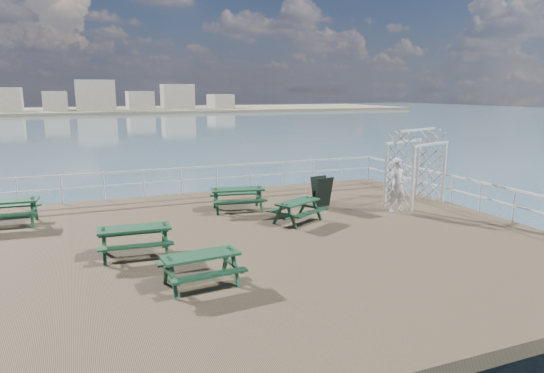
{
  "coord_description": "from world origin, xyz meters",
  "views": [
    {
      "loc": [
        -3.83,
        -12.26,
        4.13
      ],
      "look_at": [
        1.9,
        1.82,
        1.1
      ],
      "focal_mm": 32.0,
      "sensor_mm": 36.0,
      "label": 1
    }
  ],
  "objects_px": {
    "picnic_table_d": "(135,235)",
    "picnic_table_b": "(238,194)",
    "picnic_table_a": "(5,207)",
    "person": "(397,185)",
    "picnic_table_e": "(201,263)",
    "trellis_arbor": "(416,171)",
    "picnic_table_c": "(298,207)"
  },
  "relations": [
    {
      "from": "picnic_table_d",
      "to": "picnic_table_c",
      "type": "bearing_deg",
      "value": 18.85
    },
    {
      "from": "picnic_table_a",
      "to": "picnic_table_c",
      "type": "distance_m",
      "value": 9.06
    },
    {
      "from": "picnic_table_a",
      "to": "picnic_table_c",
      "type": "xyz_separation_m",
      "value": [
        8.55,
        -3.0,
        -0.09
      ]
    },
    {
      "from": "picnic_table_c",
      "to": "person",
      "type": "bearing_deg",
      "value": -29.11
    },
    {
      "from": "picnic_table_d",
      "to": "person",
      "type": "distance_m",
      "value": 9.01
    },
    {
      "from": "picnic_table_a",
      "to": "picnic_table_e",
      "type": "xyz_separation_m",
      "value": [
        4.46,
        -6.84,
        -0.08
      ]
    },
    {
      "from": "picnic_table_c",
      "to": "trellis_arbor",
      "type": "relative_size",
      "value": 0.72
    },
    {
      "from": "picnic_table_b",
      "to": "picnic_table_e",
      "type": "height_order",
      "value": "picnic_table_b"
    },
    {
      "from": "picnic_table_d",
      "to": "picnic_table_e",
      "type": "distance_m",
      "value": 2.68
    },
    {
      "from": "picnic_table_a",
      "to": "picnic_table_b",
      "type": "xyz_separation_m",
      "value": [
        7.25,
        -0.82,
        -0.02
      ]
    },
    {
      "from": "person",
      "to": "picnic_table_c",
      "type": "bearing_deg",
      "value": 179.69
    },
    {
      "from": "picnic_table_a",
      "to": "person",
      "type": "distance_m",
      "value": 12.66
    },
    {
      "from": "picnic_table_b",
      "to": "picnic_table_d",
      "type": "relative_size",
      "value": 1.09
    },
    {
      "from": "picnic_table_b",
      "to": "picnic_table_e",
      "type": "distance_m",
      "value": 6.64
    },
    {
      "from": "picnic_table_a",
      "to": "picnic_table_b",
      "type": "distance_m",
      "value": 7.3
    },
    {
      "from": "picnic_table_b",
      "to": "picnic_table_c",
      "type": "relative_size",
      "value": 1.01
    },
    {
      "from": "picnic_table_c",
      "to": "trellis_arbor",
      "type": "xyz_separation_m",
      "value": [
        5.04,
        0.65,
        0.73
      ]
    },
    {
      "from": "picnic_table_b",
      "to": "person",
      "type": "height_order",
      "value": "person"
    },
    {
      "from": "picnic_table_a",
      "to": "trellis_arbor",
      "type": "height_order",
      "value": "trellis_arbor"
    },
    {
      "from": "picnic_table_a",
      "to": "picnic_table_e",
      "type": "distance_m",
      "value": 8.16
    },
    {
      "from": "picnic_table_d",
      "to": "picnic_table_e",
      "type": "height_order",
      "value": "picnic_table_d"
    },
    {
      "from": "picnic_table_d",
      "to": "picnic_table_b",
      "type": "bearing_deg",
      "value": 46.43
    },
    {
      "from": "picnic_table_a",
      "to": "picnic_table_b",
      "type": "height_order",
      "value": "picnic_table_a"
    },
    {
      "from": "trellis_arbor",
      "to": "picnic_table_b",
      "type": "bearing_deg",
      "value": 147.44
    },
    {
      "from": "picnic_table_e",
      "to": "person",
      "type": "xyz_separation_m",
      "value": [
        7.82,
        3.77,
        0.42
      ]
    },
    {
      "from": "picnic_table_b",
      "to": "trellis_arbor",
      "type": "bearing_deg",
      "value": -4.06
    },
    {
      "from": "picnic_table_b",
      "to": "picnic_table_e",
      "type": "relative_size",
      "value": 1.16
    },
    {
      "from": "picnic_table_e",
      "to": "trellis_arbor",
      "type": "relative_size",
      "value": 0.63
    },
    {
      "from": "person",
      "to": "picnic_table_e",
      "type": "bearing_deg",
      "value": -153.48
    },
    {
      "from": "picnic_table_a",
      "to": "picnic_table_e",
      "type": "height_order",
      "value": "picnic_table_a"
    },
    {
      "from": "picnic_table_a",
      "to": "picnic_table_d",
      "type": "xyz_separation_m",
      "value": [
        3.37,
        -4.39,
        -0.04
      ]
    },
    {
      "from": "picnic_table_b",
      "to": "trellis_arbor",
      "type": "height_order",
      "value": "trellis_arbor"
    }
  ]
}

